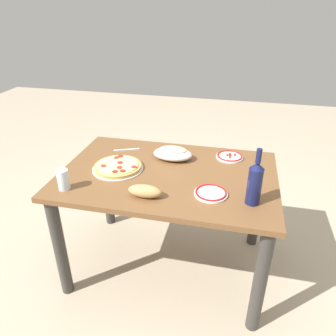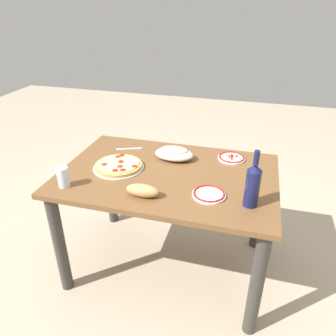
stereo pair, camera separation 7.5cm
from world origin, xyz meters
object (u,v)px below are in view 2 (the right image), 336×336
Objects in this scene: dining_table at (168,191)px; side_plate_near at (209,194)px; water_glass at (63,177)px; side_plate_far at (232,158)px; baked_pasta_dish at (174,153)px; wine_bottle at (253,184)px; pepperoni_pizza at (119,166)px; bread_loaf at (143,191)px.

side_plate_near is (-0.26, 0.17, 0.13)m from dining_table.
water_glass is 0.66× the size of side_plate_far.
dining_table is at bearing 93.32° from baked_pasta_dish.
dining_table is at bearing -23.56° from wine_bottle.
side_plate_near reaches higher than dining_table.
baked_pasta_dish is at bearing -86.68° from dining_table.
pepperoni_pizza reaches higher than dining_table.
baked_pasta_dish is 2.17× the size of water_glass.
baked_pasta_dish reaches higher than dining_table.
water_glass is at bearing 2.64° from bread_loaf.
baked_pasta_dish is at bearing -145.47° from pepperoni_pizza.
pepperoni_pizza is at bearing 4.11° from dining_table.
bread_loaf is at bearing -177.36° from water_glass.
wine_bottle is at bearing 166.53° from pepperoni_pizza.
baked_pasta_dish is 1.38× the size of bread_loaf.
side_plate_far reaches higher than dining_table.
water_glass reaches higher than side_plate_near.
wine_bottle is 0.54m from bread_loaf.
pepperoni_pizza is at bearing -13.47° from wine_bottle.
wine_bottle is at bearing 105.78° from side_plate_far.
side_plate_near is at bearing 164.66° from pepperoni_pizza.
dining_table is at bearing -33.51° from side_plate_near.
baked_pasta_dish is 0.45m from side_plate_near.
water_glass is at bearing 30.60° from dining_table.
wine_bottle is at bearing -172.85° from bread_loaf.
pepperoni_pizza is 1.24× the size of baked_pasta_dish.
dining_table is 5.10× the size of baked_pasta_dish.
water_glass is at bearing 34.43° from side_plate_far.
pepperoni_pizza is at bearing -15.34° from side_plate_near.
wine_bottle is at bearing 171.82° from side_plate_near.
side_plate_near is at bearing -171.32° from water_glass.
water_glass is at bearing 8.68° from side_plate_near.
side_plate_far is (-0.34, -0.10, -0.03)m from baked_pasta_dish.
wine_bottle is 0.23m from side_plate_near.
side_plate_far is (-0.07, -0.45, 0.00)m from side_plate_near.
side_plate_near is (-0.56, 0.15, -0.01)m from pepperoni_pizza.
water_glass is 0.64× the size of bread_loaf.
dining_table is 0.33m from pepperoni_pizza.
pepperoni_pizza is 0.33m from water_glass.
baked_pasta_dish is 0.83× the size of wine_bottle.
side_plate_near is 0.34m from bread_loaf.
baked_pasta_dish is 0.62m from wine_bottle.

